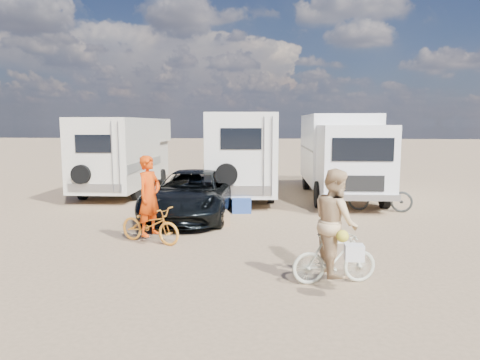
# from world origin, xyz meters

# --- Properties ---
(ground) EXTENTS (140.00, 140.00, 0.00)m
(ground) POSITION_xyz_m (0.00, 0.00, 0.00)
(ground) COLOR #9E7F5E
(ground) RESTS_ON ground
(rv_main) EXTENTS (2.90, 8.35, 3.07)m
(rv_main) POSITION_xyz_m (-0.28, 7.49, 1.53)
(rv_main) COLOR silver
(rv_main) RESTS_ON ground
(rv_left) EXTENTS (2.32, 6.53, 2.92)m
(rv_left) POSITION_xyz_m (-4.89, 7.15, 1.46)
(rv_left) COLOR silver
(rv_left) RESTS_ON ground
(box_truck) EXTENTS (2.64, 6.81, 3.05)m
(box_truck) POSITION_xyz_m (3.46, 6.46, 1.53)
(box_truck) COLOR white
(box_truck) RESTS_ON ground
(dark_suv) EXTENTS (2.35, 4.91, 1.35)m
(dark_suv) POSITION_xyz_m (-1.31, 2.68, 0.67)
(dark_suv) COLOR black
(dark_suv) RESTS_ON ground
(bike_man) EXTENTS (1.70, 1.13, 0.84)m
(bike_man) POSITION_xyz_m (-1.72, -0.22, 0.42)
(bike_man) COLOR orange
(bike_man) RESTS_ON ground
(bike_woman) EXTENTS (1.52, 0.72, 0.88)m
(bike_woman) POSITION_xyz_m (2.17, -2.49, 0.44)
(bike_woman) COLOR beige
(bike_woman) RESTS_ON ground
(rider_man) EXTENTS (0.66, 0.78, 1.83)m
(rider_man) POSITION_xyz_m (-1.72, -0.22, 0.91)
(rider_man) COLOR #CE3806
(rider_man) RESTS_ON ground
(rider_woman) EXTENTS (0.85, 1.00, 1.80)m
(rider_woman) POSITION_xyz_m (2.17, -2.49, 0.90)
(rider_woman) COLOR tan
(rider_woman) RESTS_ON ground
(bike_parked) EXTENTS (2.02, 1.03, 1.01)m
(bike_parked) POSITION_xyz_m (4.34, 3.99, 0.51)
(bike_parked) COLOR #272927
(bike_parked) RESTS_ON ground
(cooler) EXTENTS (0.63, 0.49, 0.46)m
(cooler) POSITION_xyz_m (0.06, 3.39, 0.23)
(cooler) COLOR navy
(cooler) RESTS_ON ground
(crate) EXTENTS (0.59, 0.59, 0.38)m
(crate) POSITION_xyz_m (-0.37, 1.63, 0.19)
(crate) COLOR #8E6A49
(crate) RESTS_ON ground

